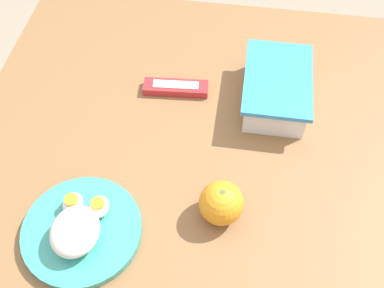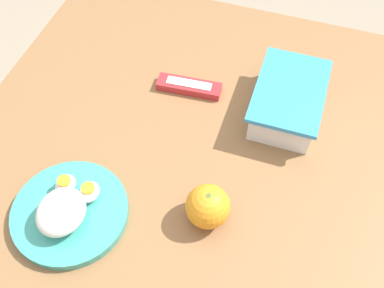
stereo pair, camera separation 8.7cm
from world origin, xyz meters
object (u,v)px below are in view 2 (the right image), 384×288
(candy_bar, at_px, (189,86))
(rice_plate, at_px, (68,211))
(orange_fruit, at_px, (208,206))
(food_container, at_px, (287,102))

(candy_bar, bearing_deg, rice_plate, -16.49)
(orange_fruit, bearing_deg, rice_plate, -72.21)
(rice_plate, xyz_separation_m, candy_bar, (-0.36, 0.11, -0.01))
(food_container, relative_size, candy_bar, 1.46)
(food_container, height_order, rice_plate, food_container)
(food_container, distance_m, rice_plate, 0.48)
(rice_plate, bearing_deg, food_container, 138.63)
(food_container, bearing_deg, candy_bar, -89.09)
(food_container, height_order, candy_bar, food_container)
(rice_plate, bearing_deg, candy_bar, 163.51)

